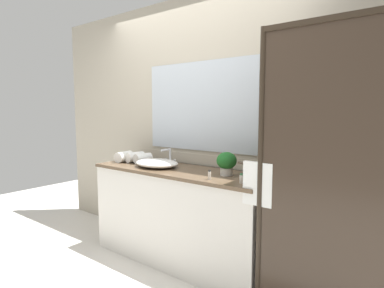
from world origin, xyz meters
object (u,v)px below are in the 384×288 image
(sink_basin, at_px, (157,163))
(rolled_towel_middle, at_px, (135,157))
(rolled_towel_far_edge, at_px, (143,158))
(faucet, at_px, (169,159))
(potted_plant, at_px, (227,162))
(amenity_bottle_lotion, at_px, (209,175))
(rolled_towel_near_edge, at_px, (124,157))
(amenity_bottle_body_wash, at_px, (242,179))

(sink_basin, relative_size, rolled_towel_middle, 2.38)
(sink_basin, xyz_separation_m, rolled_towel_far_edge, (-0.29, 0.09, 0.01))
(faucet, height_order, potted_plant, potted_plant)
(amenity_bottle_lotion, bearing_deg, rolled_towel_near_edge, 171.96)
(amenity_bottle_body_wash, bearing_deg, amenity_bottle_lotion, -170.45)
(amenity_bottle_body_wash, xyz_separation_m, rolled_towel_far_edge, (-1.28, 0.20, 0.02))
(amenity_bottle_body_wash, relative_size, amenity_bottle_lotion, 0.99)
(sink_basin, xyz_separation_m, amenity_bottle_lotion, (0.73, -0.15, -0.00))
(rolled_towel_far_edge, bearing_deg, sink_basin, -17.22)
(amenity_bottle_lotion, distance_m, rolled_towel_middle, 1.15)
(amenity_bottle_lotion, relative_size, rolled_towel_near_edge, 0.38)
(rolled_towel_middle, bearing_deg, amenity_bottle_body_wash, -7.74)
(sink_basin, distance_m, amenity_bottle_lotion, 0.75)
(rolled_towel_middle, height_order, rolled_towel_far_edge, rolled_towel_middle)
(rolled_towel_near_edge, bearing_deg, rolled_towel_middle, 28.24)
(amenity_bottle_lotion, distance_m, rolled_towel_near_edge, 1.25)
(sink_basin, height_order, potted_plant, potted_plant)
(sink_basin, relative_size, amenity_bottle_body_wash, 6.10)
(rolled_towel_middle, bearing_deg, rolled_towel_far_edge, 5.11)
(faucet, bearing_deg, rolled_towel_near_edge, -161.76)
(faucet, bearing_deg, potted_plant, -8.35)
(sink_basin, relative_size, potted_plant, 2.30)
(sink_basin, distance_m, amenity_bottle_body_wash, 1.00)
(faucet, bearing_deg, amenity_bottle_body_wash, -16.65)
(sink_basin, distance_m, potted_plant, 0.75)
(faucet, xyz_separation_m, rolled_towel_near_edge, (-0.51, -0.17, -0.00))
(sink_basin, bearing_deg, amenity_bottle_lotion, -11.96)
(potted_plant, bearing_deg, sink_basin, -174.04)
(rolled_towel_middle, bearing_deg, faucet, 15.23)
(potted_plant, distance_m, rolled_towel_near_edge, 1.26)
(sink_basin, distance_m, rolled_towel_far_edge, 0.30)
(faucet, distance_m, amenity_bottle_lotion, 0.81)
(sink_basin, xyz_separation_m, potted_plant, (0.75, 0.08, 0.07))
(faucet, relative_size, potted_plant, 0.85)
(potted_plant, bearing_deg, amenity_bottle_lotion, -94.34)
(faucet, xyz_separation_m, rolled_towel_middle, (-0.40, -0.11, -0.00))
(rolled_towel_middle, bearing_deg, rolled_towel_near_edge, -151.76)
(sink_basin, relative_size, amenity_bottle_lotion, 6.02)
(faucet, xyz_separation_m, amenity_bottle_body_wash, (0.99, -0.30, -0.02))
(faucet, bearing_deg, sink_basin, -90.00)
(potted_plant, xyz_separation_m, rolled_towel_far_edge, (-1.03, 0.01, -0.06))
(potted_plant, relative_size, rolled_towel_near_edge, 0.99)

